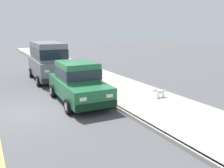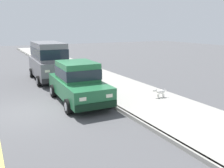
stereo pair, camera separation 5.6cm
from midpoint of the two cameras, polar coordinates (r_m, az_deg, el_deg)
name	(u,v)px [view 2 (the right image)]	position (r m, az deg, el deg)	size (l,w,h in m)	color
ground_plane	(35,111)	(11.06, -17.26, -5.94)	(80.00, 80.00, 0.00)	#4C4C4F
curb	(103,99)	(11.97, -2.07, -3.54)	(0.16, 64.00, 0.14)	gray
sidewalk	(134,95)	(12.82, 5.21, -2.46)	(3.60, 64.00, 0.14)	#99968E
car_green_sedan	(78,82)	(11.66, -7.78, 0.53)	(2.14, 4.66, 1.92)	#23663D
car_grey_van	(49,59)	(16.87, -14.43, 5.54)	(2.24, 4.96, 2.52)	slate
dog_white	(160,92)	(12.18, 11.13, -1.74)	(0.75, 0.29, 0.49)	white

